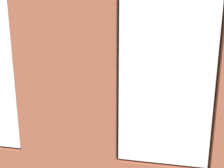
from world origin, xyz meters
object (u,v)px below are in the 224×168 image
at_px(coffee_table, 122,111).
at_px(cup_ceramic, 122,108).
at_px(couch_left, 217,118).
at_px(table_plant_small, 105,105).
at_px(potted_plant_foreground_right, 55,85).
at_px(potted_plant_between_couches, 133,135).
at_px(remote_black, 126,111).
at_px(papasan_chair, 118,90).
at_px(potted_plant_by_left_couch, 191,100).
at_px(couch_by_window, 50,153).

xyz_separation_m(coffee_table, cup_ceramic, (-0.00, 0.00, 0.10)).
xyz_separation_m(couch_left, table_plant_small, (2.73, 0.26, 0.23)).
bearing_deg(cup_ceramic, potted_plant_foreground_right, -37.17).
relative_size(couch_left, coffee_table, 1.33).
bearing_deg(potted_plant_between_couches, table_plant_small, -65.46).
xyz_separation_m(remote_black, potted_plant_between_couches, (-0.38, 2.01, 0.29)).
distance_m(couch_left, cup_ceramic, 2.30).
distance_m(couch_left, papasan_chair, 3.34).
height_order(potted_plant_by_left_couch, potted_plant_foreground_right, potted_plant_foreground_right).
bearing_deg(potted_plant_foreground_right, remote_black, 142.45).
distance_m(couch_left, potted_plant_by_left_couch, 1.46).
bearing_deg(couch_by_window, potted_plant_foreground_right, -65.30).
height_order(couch_by_window, papasan_chair, couch_by_window).
distance_m(coffee_table, papasan_chair, 2.08).
distance_m(couch_by_window, table_plant_small, 2.12).
bearing_deg(couch_left, potted_plant_by_left_couch, -164.30).
bearing_deg(potted_plant_between_couches, potted_plant_by_left_couch, -110.97).
height_order(cup_ceramic, table_plant_small, table_plant_small).
relative_size(table_plant_small, potted_plant_between_couches, 0.15).
distance_m(remote_black, potted_plant_foreground_right, 3.78).
height_order(papasan_chair, potted_plant_between_couches, potted_plant_between_couches).
relative_size(table_plant_small, remote_black, 1.29).
height_order(coffee_table, table_plant_small, table_plant_small).
bearing_deg(potted_plant_between_couches, remote_black, -79.36).
height_order(cup_ceramic, potted_plant_between_couches, potted_plant_between_couches).
distance_m(table_plant_small, papasan_chair, 2.14).
distance_m(couch_left, coffee_table, 2.30).
relative_size(couch_by_window, remote_black, 10.97).
height_order(couch_by_window, table_plant_small, couch_by_window).
xyz_separation_m(cup_ceramic, potted_plant_by_left_couch, (-1.89, -1.55, -0.12)).
relative_size(couch_by_window, papasan_chair, 1.60).
xyz_separation_m(couch_by_window, remote_black, (-0.99, -2.05, 0.12)).
distance_m(couch_by_window, cup_ceramic, 2.35).
distance_m(cup_ceramic, potted_plant_foreground_right, 3.62).
bearing_deg(couch_left, coffee_table, -86.51).
bearing_deg(potted_plant_by_left_couch, potted_plant_foreground_right, -7.58).
height_order(remote_black, potted_plant_between_couches, potted_plant_between_couches).
distance_m(couch_left, table_plant_small, 2.75).
bearing_deg(coffee_table, cup_ceramic, 176.42).
relative_size(remote_black, potted_plant_by_left_couch, 0.30).
xyz_separation_m(remote_black, potted_plant_foreground_right, (3.00, -2.30, 0.06)).
bearing_deg(potted_plant_foreground_right, papasan_chair, 175.99).
bearing_deg(papasan_chair, potted_plant_foreground_right, -4.01).
bearing_deg(couch_left, table_plant_small, -84.71).
bearing_deg(potted_plant_by_left_couch, coffee_table, 39.37).
height_order(couch_left, papasan_chair, couch_left).
bearing_deg(coffee_table, potted_plant_foreground_right, -37.17).
bearing_deg(coffee_table, papasan_chair, -76.89).
bearing_deg(table_plant_small, potted_plant_by_left_couch, -144.36).
bearing_deg(remote_black, table_plant_small, 3.60).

